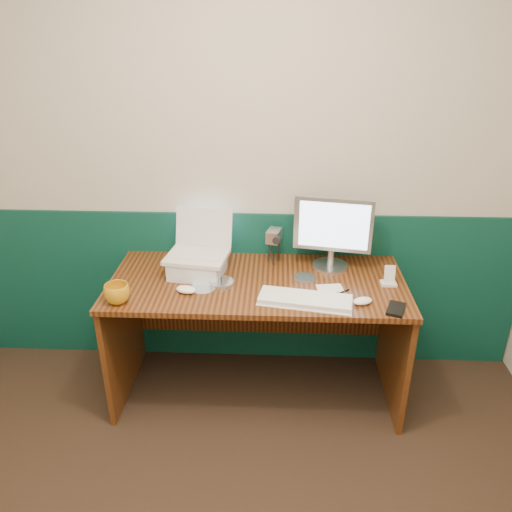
{
  "coord_description": "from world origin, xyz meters",
  "views": [
    {
      "loc": [
        0.25,
        -1.0,
        2.03
      ],
      "look_at": [
        0.15,
        1.23,
        0.97
      ],
      "focal_mm": 35.0,
      "sensor_mm": 36.0,
      "label": 1
    }
  ],
  "objects_px": {
    "laptop": "(196,236)",
    "keyboard": "(305,300)",
    "desk": "(257,338)",
    "monitor": "(332,233)",
    "camcorder": "(274,245)",
    "mug": "(117,294)"
  },
  "relations": [
    {
      "from": "desk",
      "to": "monitor",
      "type": "relative_size",
      "value": 3.74
    },
    {
      "from": "desk",
      "to": "keyboard",
      "type": "height_order",
      "value": "keyboard"
    },
    {
      "from": "laptop",
      "to": "mug",
      "type": "height_order",
      "value": "laptop"
    },
    {
      "from": "laptop",
      "to": "keyboard",
      "type": "height_order",
      "value": "laptop"
    },
    {
      "from": "monitor",
      "to": "mug",
      "type": "xyz_separation_m",
      "value": [
        -1.09,
        -0.44,
        -0.16
      ]
    },
    {
      "from": "keyboard",
      "to": "camcorder",
      "type": "relative_size",
      "value": 2.15
    },
    {
      "from": "monitor",
      "to": "keyboard",
      "type": "bearing_deg",
      "value": -101.99
    },
    {
      "from": "monitor",
      "to": "keyboard",
      "type": "height_order",
      "value": "monitor"
    },
    {
      "from": "monitor",
      "to": "laptop",
      "type": "bearing_deg",
      "value": -161.01
    },
    {
      "from": "monitor",
      "to": "keyboard",
      "type": "relative_size",
      "value": 0.93
    },
    {
      "from": "desk",
      "to": "keyboard",
      "type": "bearing_deg",
      "value": -41.44
    },
    {
      "from": "keyboard",
      "to": "camcorder",
      "type": "height_order",
      "value": "camcorder"
    },
    {
      "from": "monitor",
      "to": "camcorder",
      "type": "distance_m",
      "value": 0.34
    },
    {
      "from": "monitor",
      "to": "camcorder",
      "type": "relative_size",
      "value": 2.01
    },
    {
      "from": "monitor",
      "to": "camcorder",
      "type": "xyz_separation_m",
      "value": [
        -0.32,
        0.05,
        -0.11
      ]
    },
    {
      "from": "desk",
      "to": "keyboard",
      "type": "distance_m",
      "value": 0.51
    },
    {
      "from": "laptop",
      "to": "camcorder",
      "type": "xyz_separation_m",
      "value": [
        0.42,
        0.17,
        -0.13
      ]
    },
    {
      "from": "laptop",
      "to": "camcorder",
      "type": "height_order",
      "value": "laptop"
    },
    {
      "from": "laptop",
      "to": "keyboard",
      "type": "xyz_separation_m",
      "value": [
        0.58,
        -0.28,
        -0.22
      ]
    },
    {
      "from": "laptop",
      "to": "camcorder",
      "type": "relative_size",
      "value": 1.52
    },
    {
      "from": "keyboard",
      "to": "mug",
      "type": "height_order",
      "value": "mug"
    },
    {
      "from": "desk",
      "to": "camcorder",
      "type": "relative_size",
      "value": 7.52
    }
  ]
}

